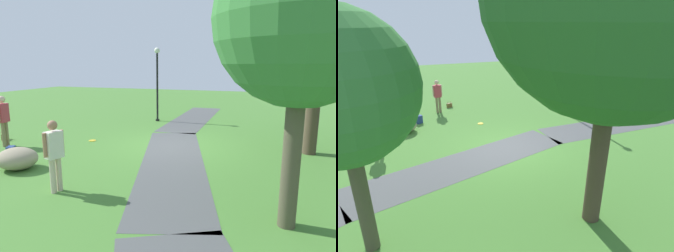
% 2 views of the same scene
% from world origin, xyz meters
% --- Properties ---
extents(ground_plane, '(48.00, 48.00, 0.00)m').
position_xyz_m(ground_plane, '(0.00, 0.00, 0.00)').
color(ground_plane, '#477D32').
extents(footpath_segment_near, '(8.06, 2.12, 0.01)m').
position_xyz_m(footpath_segment_near, '(-6.00, -0.74, 0.00)').
color(footpath_segment_near, '#4E5051').
rests_on(footpath_segment_near, ground).
extents(footpath_segment_mid, '(8.19, 4.15, 0.01)m').
position_xyz_m(footpath_segment_mid, '(1.81, 0.58, 0.00)').
color(footpath_segment_mid, '#4E5051').
rests_on(footpath_segment_mid, ground).
extents(young_tree_near_path, '(2.91, 2.91, 5.06)m').
position_xyz_m(young_tree_near_path, '(4.65, 3.69, 3.58)').
color(young_tree_near_path, '#4D4A35').
rests_on(young_tree_near_path, ground).
extents(lamp_post, '(0.28, 0.28, 3.70)m').
position_xyz_m(lamp_post, '(-4.46, -2.30, 2.28)').
color(lamp_post, black).
rests_on(lamp_post, ground).
extents(lawn_boulder, '(1.20, 1.28, 0.61)m').
position_xyz_m(lawn_boulder, '(3.81, -3.31, 0.31)').
color(lawn_boulder, gray).
rests_on(lawn_boulder, ground).
extents(woman_with_handbag, '(0.51, 0.29, 1.80)m').
position_xyz_m(woman_with_handbag, '(2.00, -5.64, 1.05)').
color(woman_with_handbag, olive).
rests_on(woman_with_handbag, ground).
extents(man_near_boulder, '(0.50, 0.34, 1.67)m').
position_xyz_m(man_near_boulder, '(4.74, -1.25, 0.97)').
color(man_near_boulder, beige).
rests_on(man_near_boulder, ground).
extents(handbag_on_grass, '(0.35, 0.35, 0.31)m').
position_xyz_m(handbag_on_grass, '(1.31, -6.43, 0.14)').
color(handbag_on_grass, brown).
rests_on(handbag_on_grass, ground).
extents(backpack_by_boulder, '(0.34, 0.34, 0.40)m').
position_xyz_m(backpack_by_boulder, '(3.14, -4.25, 0.19)').
color(backpack_by_boulder, navy).
rests_on(backpack_by_boulder, ground).
extents(frisbee_on_grass, '(0.28, 0.28, 0.02)m').
position_xyz_m(frisbee_on_grass, '(0.32, -3.14, 0.01)').
color(frisbee_on_grass, gold).
rests_on(frisbee_on_grass, ground).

